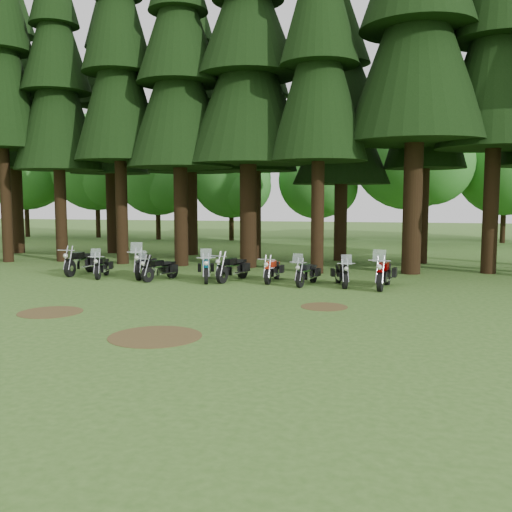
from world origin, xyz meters
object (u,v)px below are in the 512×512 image
(motorcycle_4, at_px, (206,270))
(motorcycle_9, at_px, (384,274))
(motorcycle_7, at_px, (307,274))
(motorcycle_8, at_px, (341,275))
(motorcycle_5, at_px, (233,269))
(motorcycle_3, at_px, (160,270))
(motorcycle_0, at_px, (80,263))
(motorcycle_2, at_px, (144,265))
(motorcycle_6, at_px, (272,271))
(motorcycle_1, at_px, (102,267))

(motorcycle_4, bearing_deg, motorcycle_9, -19.99)
(motorcycle_7, height_order, motorcycle_8, motorcycle_7)
(motorcycle_5, height_order, motorcycle_8, motorcycle_8)
(motorcycle_4, relative_size, motorcycle_5, 0.99)
(motorcycle_8, bearing_deg, motorcycle_3, 166.61)
(motorcycle_0, relative_size, motorcycle_2, 0.97)
(motorcycle_0, xyz_separation_m, motorcycle_3, (3.94, -0.90, -0.07))
(motorcycle_5, xyz_separation_m, motorcycle_6, (1.57, 0.07, -0.04))
(motorcycle_1, relative_size, motorcycle_9, 0.85)
(motorcycle_7, xyz_separation_m, motorcycle_9, (2.80, -0.13, 0.07))
(motorcycle_1, height_order, motorcycle_5, motorcycle_1)
(motorcycle_9, bearing_deg, motorcycle_0, -175.44)
(motorcycle_4, bearing_deg, motorcycle_8, -18.50)
(motorcycle_8, bearing_deg, motorcycle_5, 160.54)
(motorcycle_1, bearing_deg, motorcycle_4, -15.28)
(motorcycle_4, height_order, motorcycle_7, motorcycle_4)
(motorcycle_5, bearing_deg, motorcycle_3, -154.13)
(motorcycle_6, height_order, motorcycle_8, motorcycle_8)
(motorcycle_8, bearing_deg, motorcycle_2, 161.83)
(motorcycle_4, distance_m, motorcycle_8, 5.22)
(motorcycle_1, distance_m, motorcycle_9, 11.20)
(motorcycle_1, xyz_separation_m, motorcycle_3, (2.61, -0.26, -0.00))
(motorcycle_3, bearing_deg, motorcycle_7, 22.17)
(motorcycle_3, relative_size, motorcycle_5, 0.89)
(motorcycle_0, height_order, motorcycle_5, motorcycle_0)
(motorcycle_3, bearing_deg, motorcycle_0, -170.90)
(motorcycle_2, height_order, motorcycle_5, motorcycle_2)
(motorcycle_5, bearing_deg, motorcycle_1, -161.47)
(motorcycle_6, bearing_deg, motorcycle_0, -179.24)
(motorcycle_4, bearing_deg, motorcycle_7, -19.60)
(motorcycle_9, bearing_deg, motorcycle_6, -179.82)
(motorcycle_2, bearing_deg, motorcycle_6, -11.51)
(motorcycle_2, distance_m, motorcycle_8, 8.05)
(motorcycle_2, height_order, motorcycle_3, motorcycle_2)
(motorcycle_3, height_order, motorcycle_6, motorcycle_3)
(motorcycle_9, bearing_deg, motorcycle_2, -175.42)
(motorcycle_4, height_order, motorcycle_9, motorcycle_9)
(motorcycle_6, height_order, motorcycle_9, motorcycle_9)
(motorcycle_2, relative_size, motorcycle_8, 1.22)
(motorcycle_5, distance_m, motorcycle_7, 3.00)
(motorcycle_4, distance_m, motorcycle_9, 6.74)
(motorcycle_1, bearing_deg, motorcycle_0, 140.57)
(motorcycle_1, distance_m, motorcycle_4, 4.46)
(motorcycle_5, distance_m, motorcycle_9, 5.79)
(motorcycle_4, xyz_separation_m, motorcycle_8, (5.22, -0.05, -0.04))
(motorcycle_9, bearing_deg, motorcycle_1, -172.71)
(motorcycle_6, xyz_separation_m, motorcycle_9, (4.19, -0.66, 0.07))
(motorcycle_1, xyz_separation_m, motorcycle_6, (7.00, 0.30, -0.00))
(motorcycle_2, xyz_separation_m, motorcycle_6, (5.36, -0.10, -0.09))
(motorcycle_6, distance_m, motorcycle_7, 1.50)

